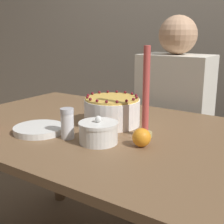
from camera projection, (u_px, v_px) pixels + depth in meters
name	position (u px, v px, depth m)	size (l,w,h in m)	color
wall_behind	(208.00, 5.00, 2.29)	(8.00, 0.05, 2.60)	#ADA393
dining_table	(93.00, 151.00, 1.35)	(1.33, 0.91, 0.73)	brown
cake	(112.00, 111.00, 1.33)	(0.24, 0.24, 0.13)	white
sugar_bowl	(98.00, 132.00, 1.11)	(0.14, 0.14, 0.10)	white
sugar_shaker	(67.00, 123.00, 1.16)	(0.05, 0.05, 0.12)	white
plate_stack	(39.00, 129.00, 1.24)	(0.20, 0.20, 0.02)	white
candle	(146.00, 100.00, 1.15)	(0.06, 0.06, 0.34)	tan
orange_fruit_0	(142.00, 137.00, 1.08)	(0.07, 0.07, 0.07)	orange
person_man_blue_shirt	(173.00, 134.00, 1.85)	(0.40, 0.34, 1.20)	#2D2D38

